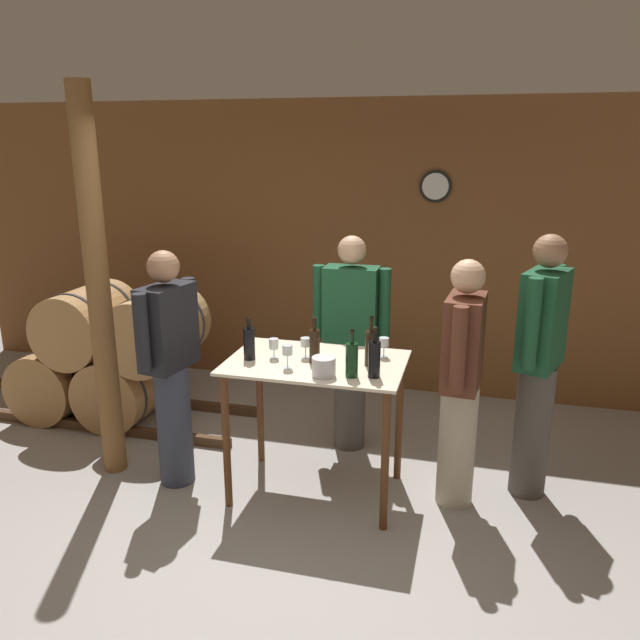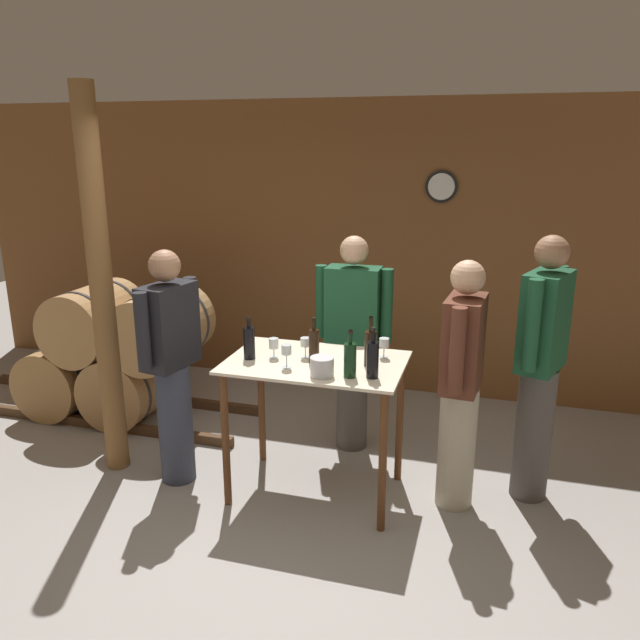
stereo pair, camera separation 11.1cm
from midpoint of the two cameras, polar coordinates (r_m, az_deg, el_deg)
name	(u,v)px [view 1 (the left image)]	position (r m, az deg, el deg)	size (l,w,h in m)	color
ground_plane	(278,539)	(4.02, -4.70, -19.36)	(14.00, 14.00, 0.00)	#9E9993
back_wall	(363,249)	(5.88, 3.44, 6.47)	(8.40, 0.08, 2.70)	brown
barrel_rack	(108,356)	(5.66, -19.35, -3.09)	(2.78, 0.77, 1.16)	#4C331E
tasting_table	(316,386)	(4.12, -1.13, -6.09)	(1.15, 0.75, 0.95)	beige
wooden_post	(98,290)	(4.52, -20.27, 2.56)	(0.16, 0.16, 2.70)	brown
wine_bottle_far_left	(249,343)	(4.08, -7.27, -2.08)	(0.08, 0.08, 0.28)	black
wine_bottle_left	(315,345)	(3.99, -1.30, -2.31)	(0.07, 0.07, 0.30)	black
wine_bottle_center	(352,359)	(3.76, 2.08, -3.58)	(0.08, 0.08, 0.30)	black
wine_bottle_right	(371,347)	(3.95, 3.88, -2.47)	(0.08, 0.08, 0.32)	black
wine_bottle_far_right	(374,358)	(3.76, 4.15, -3.50)	(0.07, 0.07, 0.32)	black
wine_glass_near_left	(274,345)	(4.09, -5.02, -2.25)	(0.06, 0.06, 0.13)	silver
wine_glass_near_center	(287,351)	(3.90, -3.81, -2.85)	(0.06, 0.06, 0.15)	silver
wine_glass_near_right	(305,343)	(4.09, -2.16, -2.12)	(0.07, 0.07, 0.14)	silver
wine_glass_far_side	(384,343)	(4.11, 5.11, -2.10)	(0.06, 0.06, 0.13)	silver
ice_bucket	(324,367)	(3.78, -0.50, -4.29)	(0.15, 0.15, 0.12)	silver
person_host	(539,362)	(4.27, 18.68, -3.69)	(0.34, 0.56, 1.78)	#4C4742
person_visitor_with_scarf	(170,365)	(4.35, -14.25, -4.00)	(0.29, 0.58, 1.65)	#333847
person_visitor_bearded	(461,380)	(4.06, 12.01, -5.39)	(0.25, 0.59, 1.64)	#B7AD93
person_visitor_near_door	(351,339)	(4.72, 2.15, -1.77)	(0.59, 0.24, 1.67)	#4C4742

